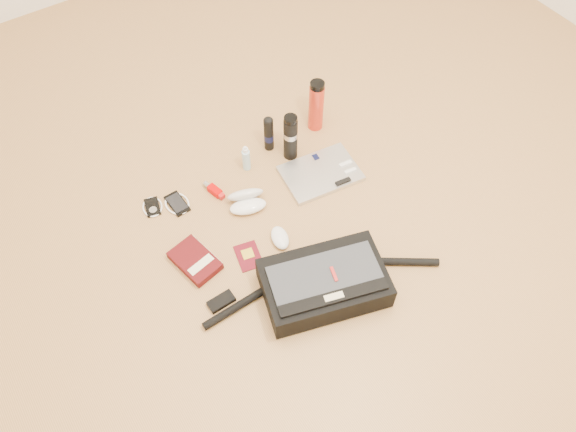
{
  "coord_description": "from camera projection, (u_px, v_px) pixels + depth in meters",
  "views": [
    {
      "loc": [
        -0.66,
        -0.96,
        1.84
      ],
      "look_at": [
        0.03,
        0.08,
        0.06
      ],
      "focal_mm": 35.0,
      "sensor_mm": 36.0,
      "label": 1
    }
  ],
  "objects": [
    {
      "name": "ground",
      "position": [
        294.0,
        242.0,
        2.18
      ],
      "size": [
        4.0,
        4.0,
        0.0
      ],
      "primitive_type": "plane",
      "color": "#B08049",
      "rests_on": "ground"
    },
    {
      "name": "messenger_bag",
      "position": [
        324.0,
        283.0,
        2.01
      ],
      "size": [
        0.87,
        0.39,
        0.13
      ],
      "rotation": [
        0.0,
        0.0,
        -0.29
      ],
      "color": "black",
      "rests_on": "ground"
    },
    {
      "name": "laptop",
      "position": [
        321.0,
        173.0,
        2.37
      ],
      "size": [
        0.34,
        0.26,
        0.03
      ],
      "rotation": [
        0.0,
        0.0,
        -0.13
      ],
      "color": "silver",
      "rests_on": "ground"
    },
    {
      "name": "book",
      "position": [
        195.0,
        260.0,
        2.11
      ],
      "size": [
        0.16,
        0.21,
        0.03
      ],
      "rotation": [
        0.0,
        0.0,
        0.2
      ],
      "color": "#42080B",
      "rests_on": "ground"
    },
    {
      "name": "passport",
      "position": [
        249.0,
        256.0,
        2.14
      ],
      "size": [
        0.11,
        0.14,
        0.01
      ],
      "rotation": [
        0.0,
        0.0,
        -0.22
      ],
      "color": "#530913",
      "rests_on": "ground"
    },
    {
      "name": "mouse",
      "position": [
        280.0,
        238.0,
        2.17
      ],
      "size": [
        0.09,
        0.12,
        0.04
      ],
      "rotation": [
        0.0,
        0.0,
        -0.26
      ],
      "color": "white",
      "rests_on": "ground"
    },
    {
      "name": "sunglasses_case",
      "position": [
        247.0,
        201.0,
        2.26
      ],
      "size": [
        0.18,
        0.17,
        0.09
      ],
      "rotation": [
        0.0,
        0.0,
        -0.33
      ],
      "color": "white",
      "rests_on": "ground"
    },
    {
      "name": "ipod",
      "position": [
        152.0,
        207.0,
        2.27
      ],
      "size": [
        0.1,
        0.1,
        0.01
      ],
      "rotation": [
        0.0,
        0.0,
        -0.26
      ],
      "color": "black",
      "rests_on": "ground"
    },
    {
      "name": "phone",
      "position": [
        177.0,
        204.0,
        2.28
      ],
      "size": [
        0.1,
        0.12,
        0.01
      ],
      "rotation": [
        0.0,
        0.0,
        0.04
      ],
      "color": "black",
      "rests_on": "ground"
    },
    {
      "name": "inhaler",
      "position": [
        214.0,
        190.0,
        2.31
      ],
      "size": [
        0.05,
        0.11,
        0.03
      ],
      "rotation": [
        0.0,
        0.0,
        0.24
      ],
      "color": "#B70000",
      "rests_on": "ground"
    },
    {
      "name": "spray_bottle",
      "position": [
        246.0,
        159.0,
        2.35
      ],
      "size": [
        0.03,
        0.03,
        0.13
      ],
      "rotation": [
        0.0,
        0.0,
        0.01
      ],
      "color": "#A7D3EA",
      "rests_on": "ground"
    },
    {
      "name": "aerosol_can",
      "position": [
        269.0,
        134.0,
        2.39
      ],
      "size": [
        0.05,
        0.05,
        0.18
      ],
      "rotation": [
        0.0,
        0.0,
        0.32
      ],
      "color": "black",
      "rests_on": "ground"
    },
    {
      "name": "thermos_black",
      "position": [
        290.0,
        137.0,
        2.34
      ],
      "size": [
        0.08,
        0.08,
        0.23
      ],
      "rotation": [
        0.0,
        0.0,
        -0.32
      ],
      "color": "black",
      "rests_on": "ground"
    },
    {
      "name": "thermos_red",
      "position": [
        316.0,
        106.0,
        2.44
      ],
      "size": [
        0.07,
        0.07,
        0.25
      ],
      "rotation": [
        0.0,
        0.0,
        -0.09
      ],
      "color": "red",
      "rests_on": "ground"
    }
  ]
}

